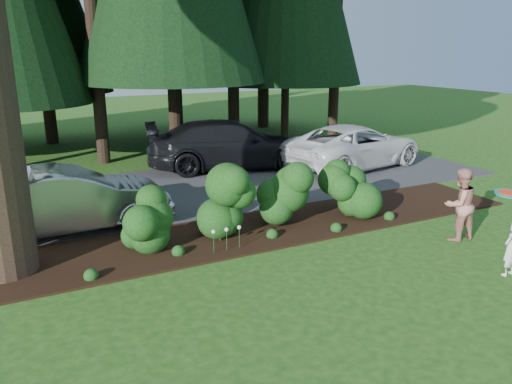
# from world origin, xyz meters

# --- Properties ---
(ground) EXTENTS (80.00, 80.00, 0.00)m
(ground) POSITION_xyz_m (0.00, 0.00, 0.00)
(ground) COLOR #1F4C15
(ground) RESTS_ON ground
(mulch_bed) EXTENTS (16.00, 2.50, 0.05)m
(mulch_bed) POSITION_xyz_m (0.00, 3.25, 0.03)
(mulch_bed) COLOR black
(mulch_bed) RESTS_ON ground
(driveway) EXTENTS (22.00, 6.00, 0.03)m
(driveway) POSITION_xyz_m (0.00, 7.50, 0.01)
(driveway) COLOR #38383A
(driveway) RESTS_ON ground
(shrub_row) EXTENTS (6.53, 1.60, 1.61)m
(shrub_row) POSITION_xyz_m (0.77, 3.14, 0.81)
(shrub_row) COLOR #133F14
(shrub_row) RESTS_ON ground
(lily_cluster) EXTENTS (0.69, 0.09, 0.57)m
(lily_cluster) POSITION_xyz_m (-0.30, 2.40, 0.50)
(lily_cluster) COLOR #133F14
(lily_cluster) RESTS_ON ground
(car_silver_wagon) EXTENTS (4.73, 1.77, 1.54)m
(car_silver_wagon) POSITION_xyz_m (-3.14, 5.22, 0.80)
(car_silver_wagon) COLOR #AFAFB4
(car_silver_wagon) RESTS_ON driveway
(car_white_suv) EXTENTS (6.00, 3.64, 1.56)m
(car_white_suv) POSITION_xyz_m (7.06, 7.58, 0.81)
(car_white_suv) COLOR white
(car_white_suv) RESTS_ON driveway
(car_dark_suv) EXTENTS (6.36, 3.68, 1.73)m
(car_dark_suv) POSITION_xyz_m (2.95, 9.48, 0.90)
(car_dark_suv) COLOR black
(car_dark_suv) RESTS_ON driveway
(child) EXTENTS (0.42, 0.30, 1.09)m
(child) POSITION_xyz_m (4.13, -1.10, 0.54)
(child) COLOR white
(child) RESTS_ON ground
(adult) EXTENTS (0.85, 0.68, 1.68)m
(adult) POSITION_xyz_m (4.73, 0.71, 0.84)
(adult) COLOR red
(adult) RESTS_ON ground
(frisbee) EXTENTS (0.45, 0.44, 0.10)m
(frisbee) POSITION_xyz_m (4.10, -0.87, 1.60)
(frisbee) COLOR teal
(frisbee) RESTS_ON ground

